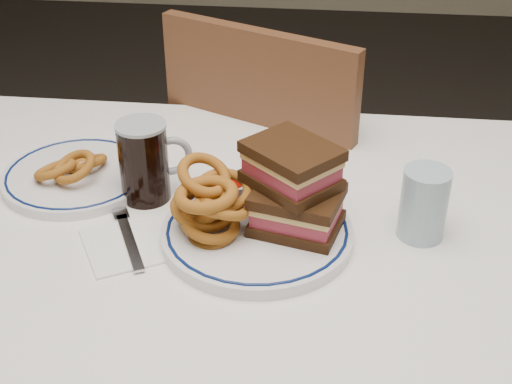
# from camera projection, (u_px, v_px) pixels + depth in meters

# --- Properties ---
(dining_table) EXTENTS (1.27, 0.87, 0.75)m
(dining_table) POSITION_uv_depth(u_px,v_px,m) (214.00, 273.00, 1.21)
(dining_table) COLOR white
(dining_table) RESTS_ON floor
(chair_far) EXTENTS (0.58, 0.58, 0.94)m
(chair_far) POSITION_uv_depth(u_px,v_px,m) (284.00, 192.00, 1.67)
(chair_far) COLOR #4D2D18
(chair_far) RESTS_ON floor
(main_plate) EXTENTS (0.30, 0.30, 0.02)m
(main_plate) POSITION_uv_depth(u_px,v_px,m) (257.00, 233.00, 1.10)
(main_plate) COLOR silver
(main_plate) RESTS_ON dining_table
(reuben_sandwich) EXTENTS (0.17, 0.16, 0.13)m
(reuben_sandwich) POSITION_uv_depth(u_px,v_px,m) (294.00, 188.00, 1.07)
(reuben_sandwich) COLOR black
(reuben_sandwich) RESTS_ON main_plate
(onion_rings_main) EXTENTS (0.13, 0.13, 0.13)m
(onion_rings_main) POSITION_uv_depth(u_px,v_px,m) (210.00, 203.00, 1.07)
(onion_rings_main) COLOR brown
(onion_rings_main) RESTS_ON main_plate
(ketchup_ramekin) EXTENTS (0.05, 0.05, 0.03)m
(ketchup_ramekin) POSITION_uv_depth(u_px,v_px,m) (231.00, 190.00, 1.16)
(ketchup_ramekin) COLOR white
(ketchup_ramekin) RESTS_ON main_plate
(beer_mug) EXTENTS (0.12, 0.08, 0.14)m
(beer_mug) POSITION_uv_depth(u_px,v_px,m) (145.00, 161.00, 1.17)
(beer_mug) COLOR black
(beer_mug) RESTS_ON dining_table
(water_glass) EXTENTS (0.07, 0.07, 0.12)m
(water_glass) POSITION_uv_depth(u_px,v_px,m) (424.00, 204.00, 1.09)
(water_glass) COLOR #90ABBA
(water_glass) RESTS_ON dining_table
(far_plate) EXTENTS (0.26, 0.26, 0.02)m
(far_plate) POSITION_uv_depth(u_px,v_px,m) (77.00, 175.00, 1.25)
(far_plate) COLOR silver
(far_plate) RESTS_ON dining_table
(onion_rings_far) EXTENTS (0.12, 0.13, 0.08)m
(onion_rings_far) POSITION_uv_depth(u_px,v_px,m) (72.00, 166.00, 1.23)
(onion_rings_far) COLOR brown
(onion_rings_far) RESTS_ON far_plate
(napkin_fork) EXTENTS (0.18, 0.19, 0.01)m
(napkin_fork) POSITION_uv_depth(u_px,v_px,m) (130.00, 242.00, 1.10)
(napkin_fork) COLOR white
(napkin_fork) RESTS_ON dining_table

